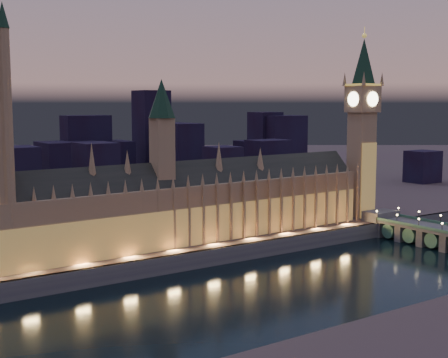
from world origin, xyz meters
TOP-DOWN VIEW (x-y plane):
  - ground_plane at (0.00, 0.00)m, footprint 2000.00×2000.00m
  - embankment_wall at (0.00, 41.00)m, footprint 2000.00×2.50m
  - palace_of_westminster at (-6.20, 61.75)m, footprint 202.00×26.48m
  - elizabeth_tower at (108.00, 61.92)m, footprint 18.00×18.00m
  - city_backdrop at (32.55, 246.71)m, footprint 488.28×215.63m

SIDE VIEW (x-z plane):
  - ground_plane at x=0.00m, z-range 0.00..0.00m
  - embankment_wall at x=0.00m, z-range 0.00..8.00m
  - palace_of_westminster at x=-6.20m, z-range -12.63..65.37m
  - city_backdrop at x=32.55m, z-range -8.61..69.37m
  - elizabeth_tower at x=108.00m, z-range 14.39..124.92m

